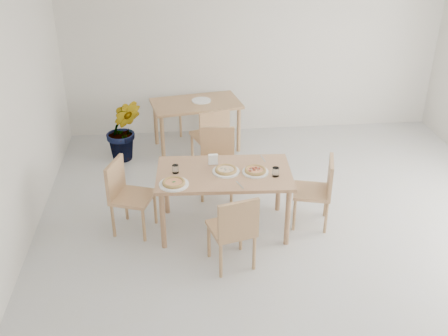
{
  "coord_description": "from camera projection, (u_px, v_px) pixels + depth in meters",
  "views": [
    {
      "loc": [
        -1.29,
        -4.58,
        3.56
      ],
      "look_at": [
        -0.77,
        0.61,
        0.8
      ],
      "focal_mm": 42.0,
      "sensor_mm": 36.0,
      "label": 1
    }
  ],
  "objects": [
    {
      "name": "chair_east",
      "position": [
        319.0,
        187.0,
        6.11
      ],
      "size": [
        0.52,
        0.52,
        0.86
      ],
      "rotation": [
        0.0,
        0.0,
        -1.83
      ],
      "color": "tan",
      "rests_on": "ground"
    },
    {
      "name": "main_table",
      "position": [
        224.0,
        178.0,
        5.96
      ],
      "size": [
        1.57,
        0.94,
        0.75
      ],
      "rotation": [
        0.0,
        0.0,
        -0.05
      ],
      "color": "#A87656",
      "rests_on": "ground"
    },
    {
      "name": "plate_margherita",
      "position": [
        174.0,
        184.0,
        5.66
      ],
      "size": [
        0.32,
        0.32,
        0.02
      ],
      "primitive_type": "cylinder",
      "color": "white",
      "rests_on": "main_table"
    },
    {
      "name": "chair_back_s",
      "position": [
        211.0,
        134.0,
        7.41
      ],
      "size": [
        0.57,
        0.57,
        0.9
      ],
      "rotation": [
        0.0,
        0.0,
        3.47
      ],
      "color": "tan",
      "rests_on": "ground"
    },
    {
      "name": "pizza_margherita",
      "position": [
        174.0,
        182.0,
        5.64
      ],
      "size": [
        0.26,
        0.26,
        0.03
      ],
      "rotation": [
        0.0,
        0.0,
        0.03
      ],
      "color": "tan",
      "rests_on": "plate_margherita"
    },
    {
      "name": "fork_a",
      "position": [
        263.0,
        159.0,
        6.21
      ],
      "size": [
        0.04,
        0.18,
        0.01
      ],
      "primitive_type": "cube",
      "rotation": [
        0.0,
        0.0,
        0.13
      ],
      "color": "silver",
      "rests_on": "main_table"
    },
    {
      "name": "pizza_mushroom",
      "position": [
        226.0,
        170.0,
        5.9
      ],
      "size": [
        0.3,
        0.3,
        0.03
      ],
      "rotation": [
        0.0,
        0.0,
        0.24
      ],
      "color": "tan",
      "rests_on": "plate_mushroom"
    },
    {
      "name": "napkin_holder",
      "position": [
        213.0,
        160.0,
        6.05
      ],
      "size": [
        0.12,
        0.06,
        0.13
      ],
      "rotation": [
        0.0,
        0.0,
        0.02
      ],
      "color": "silver",
      "rests_on": "main_table"
    },
    {
      "name": "chair_south",
      "position": [
        234.0,
        227.0,
        5.37
      ],
      "size": [
        0.53,
        0.53,
        0.88
      ],
      "rotation": [
        0.0,
        0.0,
        3.4
      ],
      "color": "tan",
      "rests_on": "ground"
    },
    {
      "name": "potted_plant",
      "position": [
        124.0,
        130.0,
        7.64
      ],
      "size": [
        0.54,
        0.44,
        0.95
      ],
      "primitive_type": "imported",
      "rotation": [
        0.0,
        0.0,
        0.03
      ],
      "color": "#1D6320",
      "rests_on": "ground"
    },
    {
      "name": "chair_north",
      "position": [
        217.0,
        157.0,
        6.78
      ],
      "size": [
        0.49,
        0.49,
        0.89
      ],
      "rotation": [
        0.0,
        0.0,
        -0.13
      ],
      "color": "tan",
      "rests_on": "ground"
    },
    {
      "name": "chair_back_n",
      "position": [
        186.0,
        98.0,
        8.63
      ],
      "size": [
        0.57,
        0.57,
        0.93
      ],
      "rotation": [
        0.0,
        0.0,
        0.28
      ],
      "color": "tan",
      "rests_on": "ground"
    },
    {
      "name": "plate_mushroom",
      "position": [
        226.0,
        171.0,
        5.91
      ],
      "size": [
        0.31,
        0.31,
        0.02
      ],
      "primitive_type": "cylinder",
      "color": "white",
      "rests_on": "main_table"
    },
    {
      "name": "tumbler_a",
      "position": [
        276.0,
        172.0,
        5.81
      ],
      "size": [
        0.08,
        0.08,
        0.1
      ],
      "primitive_type": "cylinder",
      "color": "white",
      "rests_on": "main_table"
    },
    {
      "name": "chair_west",
      "position": [
        126.0,
        191.0,
        6.01
      ],
      "size": [
        0.56,
        0.56,
        0.88
      ],
      "rotation": [
        0.0,
        0.0,
        1.23
      ],
      "color": "tan",
      "rests_on": "ground"
    },
    {
      "name": "fork_b",
      "position": [
        240.0,
        185.0,
        5.65
      ],
      "size": [
        0.07,
        0.17,
        0.01
      ],
      "primitive_type": "cube",
      "rotation": [
        0.0,
        0.0,
        0.32
      ],
      "color": "silver",
      "rests_on": "main_table"
    },
    {
      "name": "plate_empty",
      "position": [
        201.0,
        101.0,
        7.91
      ],
      "size": [
        0.29,
        0.29,
        0.02
      ],
      "primitive_type": "cylinder",
      "color": "white",
      "rests_on": "second_table"
    },
    {
      "name": "pizza_pepperoni",
      "position": [
        255.0,
        170.0,
        5.89
      ],
      "size": [
        0.3,
        0.3,
        0.03
      ],
      "rotation": [
        0.0,
        0.0,
        -0.27
      ],
      "color": "tan",
      "rests_on": "plate_pepperoni"
    },
    {
      "name": "tumbler_b",
      "position": [
        175.0,
        169.0,
        5.88
      ],
      "size": [
        0.07,
        0.07,
        0.1
      ],
      "primitive_type": "cylinder",
      "color": "white",
      "rests_on": "main_table"
    },
    {
      "name": "plate_pepperoni",
      "position": [
        255.0,
        172.0,
        5.9
      ],
      "size": [
        0.3,
        0.3,
        0.02
      ],
      "primitive_type": "cylinder",
      "color": "white",
      "rests_on": "main_table"
    },
    {
      "name": "second_table",
      "position": [
        196.0,
        108.0,
        7.92
      ],
      "size": [
        1.42,
        0.97,
        0.75
      ],
      "rotation": [
        0.0,
        0.0,
        0.18
      ],
      "color": "tan",
      "rests_on": "ground"
    }
  ]
}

